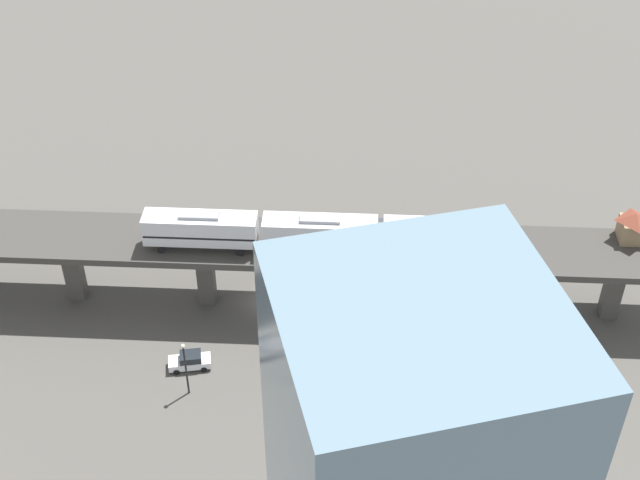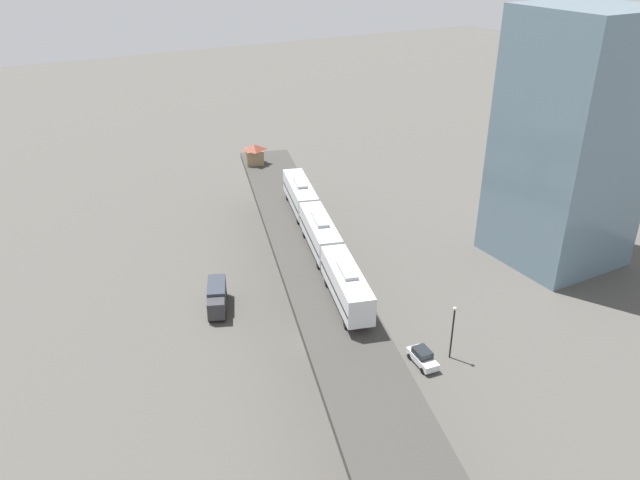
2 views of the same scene
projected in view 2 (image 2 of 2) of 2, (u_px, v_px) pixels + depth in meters
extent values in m
plane|color=#4C4944|center=(320.00, 341.00, 75.41)|extent=(400.00, 400.00, 0.00)
cube|color=#393733|center=(320.00, 280.00, 71.57)|extent=(34.38, 90.55, 0.80)
cube|color=#47443F|center=(271.00, 192.00, 107.14)|extent=(2.24, 2.24, 8.15)
cube|color=#47443F|center=(286.00, 229.00, 94.06)|extent=(2.24, 2.24, 8.15)
cube|color=#47443F|center=(306.00, 278.00, 80.99)|extent=(2.24, 2.24, 8.15)
cube|color=#47443F|center=(333.00, 345.00, 67.91)|extent=(2.24, 2.24, 8.15)
cube|color=#47443F|center=(374.00, 445.00, 54.84)|extent=(2.24, 2.24, 8.15)
cube|color=silver|center=(300.00, 194.00, 87.04)|extent=(6.12, 12.30, 3.10)
cube|color=black|center=(300.00, 196.00, 87.18)|extent=(6.09, 12.08, 0.24)
cube|color=gray|center=(300.00, 182.00, 86.26)|extent=(2.54, 4.43, 0.36)
cylinder|color=black|center=(303.00, 196.00, 91.89)|extent=(0.45, 0.87, 0.84)
cylinder|color=black|center=(287.00, 197.00, 91.42)|extent=(0.45, 0.87, 0.84)
cylinder|color=black|center=(315.00, 219.00, 84.57)|extent=(0.45, 0.87, 0.84)
cylinder|color=black|center=(298.00, 221.00, 84.10)|extent=(0.45, 0.87, 0.84)
cube|color=silver|center=(320.00, 232.00, 76.06)|extent=(6.12, 12.30, 3.10)
cube|color=black|center=(320.00, 235.00, 76.19)|extent=(6.09, 12.08, 0.24)
cube|color=gray|center=(320.00, 220.00, 75.28)|extent=(2.54, 4.43, 0.36)
cylinder|color=black|center=(322.00, 232.00, 80.90)|extent=(0.45, 0.87, 0.84)
cylinder|color=black|center=(304.00, 234.00, 80.44)|extent=(0.45, 0.87, 0.84)
cylinder|color=black|center=(338.00, 263.00, 73.58)|extent=(0.45, 0.87, 0.84)
cylinder|color=black|center=(318.00, 265.00, 73.12)|extent=(0.45, 0.87, 0.84)
cube|color=silver|center=(346.00, 284.00, 65.08)|extent=(6.12, 12.30, 3.10)
cube|color=black|center=(346.00, 286.00, 65.21)|extent=(6.09, 12.08, 0.24)
cube|color=gray|center=(347.00, 270.00, 64.30)|extent=(2.54, 4.43, 0.36)
cylinder|color=black|center=(347.00, 280.00, 69.92)|extent=(0.45, 0.87, 0.84)
cylinder|color=black|center=(326.00, 283.00, 69.46)|extent=(0.45, 0.87, 0.84)
cylinder|color=black|center=(368.00, 322.00, 62.60)|extent=(0.45, 0.87, 0.84)
cylinder|color=black|center=(345.00, 325.00, 62.13)|extent=(0.45, 0.87, 0.84)
cube|color=#8C7251|center=(255.00, 157.00, 105.03)|extent=(3.48, 3.48, 2.50)
pyramid|color=brown|center=(254.00, 147.00, 104.27)|extent=(4.01, 4.01, 0.90)
cube|color=#1E6638|center=(340.00, 292.00, 84.16)|extent=(3.78, 4.71, 0.80)
cube|color=#1E2328|center=(340.00, 287.00, 83.95)|extent=(2.53, 2.73, 0.76)
cylinder|color=black|center=(346.00, 289.00, 85.61)|extent=(0.54, 0.69, 0.66)
cylinder|color=black|center=(334.00, 289.00, 85.64)|extent=(0.54, 0.69, 0.66)
cylinder|color=black|center=(347.00, 300.00, 83.05)|extent=(0.54, 0.69, 0.66)
cylinder|color=black|center=(334.00, 300.00, 83.08)|extent=(0.54, 0.69, 0.66)
cube|color=silver|center=(423.00, 359.00, 71.16)|extent=(2.26, 4.57, 0.80)
cube|color=#1E2328|center=(422.00, 352.00, 70.93)|extent=(1.87, 2.36, 0.76)
cylinder|color=black|center=(422.00, 353.00, 72.82)|extent=(0.31, 0.68, 0.66)
cylinder|color=black|center=(409.00, 356.00, 72.22)|extent=(0.31, 0.68, 0.66)
cylinder|color=black|center=(435.00, 367.00, 70.47)|extent=(0.31, 0.68, 0.66)
cylinder|color=black|center=(422.00, 371.00, 69.87)|extent=(0.31, 0.68, 0.66)
cube|color=#333338|center=(216.00, 309.00, 78.79)|extent=(2.79, 2.69, 2.30)
cube|color=#2D333D|center=(217.00, 293.00, 81.89)|extent=(4.10, 5.68, 2.70)
cylinder|color=black|center=(209.00, 317.00, 79.20)|extent=(0.70, 1.06, 1.00)
cylinder|color=black|center=(225.00, 316.00, 79.41)|extent=(0.70, 1.06, 1.00)
cylinder|color=black|center=(210.00, 296.00, 83.77)|extent=(0.70, 1.06, 1.00)
cylinder|color=black|center=(226.00, 295.00, 83.99)|extent=(0.70, 1.06, 1.00)
cylinder|color=black|center=(452.00, 334.00, 71.13)|extent=(0.20, 0.20, 6.50)
sphere|color=beige|center=(455.00, 309.00, 69.57)|extent=(0.44, 0.44, 0.44)
cube|color=slate|center=(571.00, 141.00, 87.20)|extent=(16.00, 16.00, 36.00)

